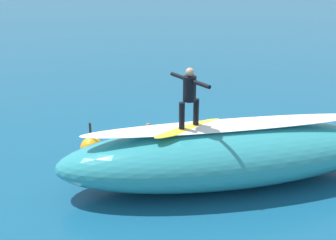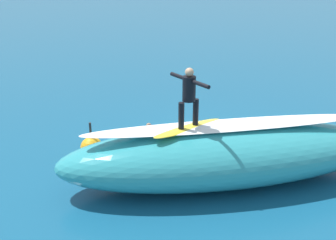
{
  "view_description": "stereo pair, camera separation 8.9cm",
  "coord_description": "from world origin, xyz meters",
  "px_view_note": "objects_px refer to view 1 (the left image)",
  "views": [
    {
      "loc": [
        3.96,
        12.2,
        5.99
      ],
      "look_at": [
        1.54,
        0.8,
        1.33
      ],
      "focal_mm": 43.44,
      "sensor_mm": 36.0,
      "label": 1
    },
    {
      "loc": [
        3.88,
        12.22,
        5.99
      ],
      "look_at": [
        1.54,
        0.8,
        1.33
      ],
      "focal_mm": 43.44,
      "sensor_mm": 36.0,
      "label": 2
    }
  ],
  "objects_px": {
    "buoy_marker": "(92,148)",
    "surfer_riding": "(189,93)",
    "surfboard_paddling": "(152,137)",
    "surfboard_riding": "(189,128)",
    "surfer_paddling": "(153,133)"
  },
  "relations": [
    {
      "from": "surfboard_riding",
      "to": "surfboard_paddling",
      "type": "bearing_deg",
      "value": -107.33
    },
    {
      "from": "surfboard_paddling",
      "to": "surfer_paddling",
      "type": "distance_m",
      "value": 0.21
    },
    {
      "from": "buoy_marker",
      "to": "surfer_riding",
      "type": "bearing_deg",
      "value": 139.28
    },
    {
      "from": "surfboard_paddling",
      "to": "buoy_marker",
      "type": "xyz_separation_m",
      "value": [
        2.17,
        1.18,
        0.32
      ]
    },
    {
      "from": "surfboard_riding",
      "to": "surfboard_paddling",
      "type": "distance_m",
      "value": 3.83
    },
    {
      "from": "surfboard_riding",
      "to": "buoy_marker",
      "type": "bearing_deg",
      "value": -64.96
    },
    {
      "from": "buoy_marker",
      "to": "surfboard_riding",
      "type": "bearing_deg",
      "value": 139.28
    },
    {
      "from": "surfboard_riding",
      "to": "surfer_riding",
      "type": "relative_size",
      "value": 1.39
    },
    {
      "from": "surfboard_paddling",
      "to": "buoy_marker",
      "type": "distance_m",
      "value": 2.49
    },
    {
      "from": "surfboard_riding",
      "to": "buoy_marker",
      "type": "relative_size",
      "value": 1.82
    },
    {
      "from": "surfboard_riding",
      "to": "surfer_paddling",
      "type": "height_order",
      "value": "surfboard_riding"
    },
    {
      "from": "surfer_paddling",
      "to": "buoy_marker",
      "type": "bearing_deg",
      "value": 107.53
    },
    {
      "from": "surfer_riding",
      "to": "surfboard_paddling",
      "type": "bearing_deg",
      "value": -107.33
    },
    {
      "from": "surfboard_paddling",
      "to": "buoy_marker",
      "type": "relative_size",
      "value": 1.64
    },
    {
      "from": "surfer_riding",
      "to": "surfboard_paddling",
      "type": "distance_m",
      "value": 4.36
    }
  ]
}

